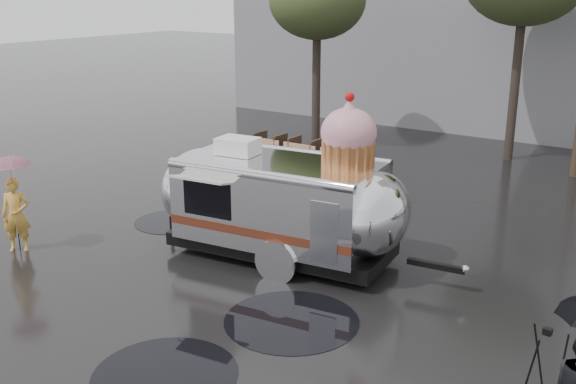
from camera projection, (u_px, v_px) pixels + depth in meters
The scene contains 8 objects.
ground at pixel (264, 323), 12.65m from camera, with size 120.00×120.00×0.00m, color black.
puddles at pixel (216, 304), 13.39m from camera, with size 8.04×7.66×0.01m.
tree_left at pixel (317, 1), 25.06m from camera, with size 3.64×3.64×6.95m.
barricade_row at pixel (305, 152), 23.35m from camera, with size 4.30×0.80×1.00m.
airstream_trailer at pixel (284, 200), 15.26m from camera, with size 7.50×3.39×4.06m.
person_left at pixel (16, 215), 15.87m from camera, with size 0.64×0.43×1.78m, color gold.
umbrella_pink at pixel (10, 172), 15.55m from camera, with size 1.18×1.18×2.35m.
tripod at pixel (543, 365), 9.69m from camera, with size 0.56×0.60×1.45m.
Camera 1 is at (6.77, -9.13, 6.10)m, focal length 42.00 mm.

